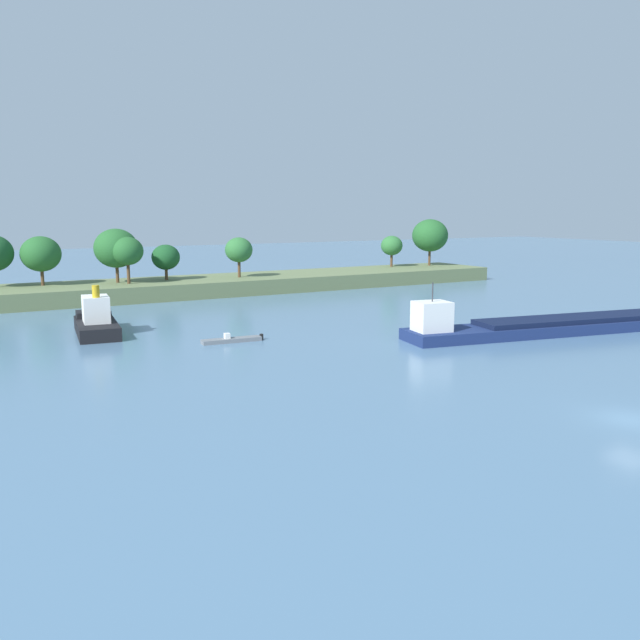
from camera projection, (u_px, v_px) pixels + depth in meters
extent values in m
plane|color=slate|center=(631.00, 420.00, 39.35)|extent=(400.00, 400.00, 0.00)
cube|color=#66754C|center=(221.00, 285.00, 99.84)|extent=(95.10, 13.19, 2.24)
cylinder|color=#513823|center=(42.00, 278.00, 89.05)|extent=(0.44, 0.44, 2.15)
ellipsoid|color=#235B28|center=(41.00, 254.00, 88.53)|extent=(5.26, 5.26, 4.73)
cylinder|color=#513823|center=(117.00, 274.00, 92.60)|extent=(0.44, 0.44, 2.39)
ellipsoid|color=#235B28|center=(116.00, 248.00, 92.01)|extent=(6.03, 6.03, 5.43)
cylinder|color=#513823|center=(128.00, 274.00, 91.16)|extent=(0.44, 0.44, 2.78)
ellipsoid|color=#235B28|center=(127.00, 251.00, 90.64)|extent=(4.31, 4.31, 3.88)
cylinder|color=#513823|center=(166.00, 274.00, 96.08)|extent=(0.44, 0.44, 1.69)
ellipsoid|color=#194C23|center=(166.00, 257.00, 95.68)|extent=(4.05, 4.05, 3.65)
cylinder|color=#513823|center=(239.00, 269.00, 99.94)|extent=(0.44, 0.44, 2.48)
ellipsoid|color=#2D6B33|center=(239.00, 250.00, 99.46)|extent=(4.15, 4.15, 3.73)
cylinder|color=#513823|center=(391.00, 260.00, 118.44)|extent=(0.44, 0.44, 2.23)
ellipsoid|color=#2D6B33|center=(392.00, 246.00, 118.00)|extent=(3.86, 3.86, 3.47)
cylinder|color=#513823|center=(429.00, 258.00, 120.94)|extent=(0.44, 0.44, 2.87)
ellipsoid|color=#235B28|center=(430.00, 235.00, 120.27)|extent=(6.50, 6.50, 5.85)
cube|color=slate|center=(232.00, 340.00, 62.39)|extent=(5.77, 1.64, 0.39)
cube|color=white|center=(227.00, 336.00, 62.14)|extent=(0.55, 0.62, 0.50)
cube|color=black|center=(261.00, 337.00, 63.61)|extent=(0.31, 0.34, 0.56)
cube|color=black|center=(97.00, 328.00, 66.13)|extent=(4.85, 10.16, 1.32)
cube|color=black|center=(93.00, 314.00, 69.08)|extent=(3.69, 3.11, 0.60)
cube|color=white|center=(96.00, 309.00, 65.53)|extent=(2.82, 3.68, 2.60)
cylinder|color=gold|center=(96.00, 291.00, 64.16)|extent=(0.70, 0.70, 1.20)
cylinder|color=black|center=(93.00, 319.00, 70.64)|extent=(0.73, 0.38, 0.70)
cube|color=navy|center=(590.00, 325.00, 68.43)|extent=(41.75, 12.04, 1.07)
cube|color=#0F1834|center=(602.00, 317.00, 68.79)|extent=(29.35, 9.14, 0.50)
cube|color=white|center=(432.00, 316.00, 62.00)|extent=(3.62, 3.18, 2.80)
cylinder|color=#333338|center=(433.00, 292.00, 61.62)|extent=(0.12, 0.12, 1.80)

